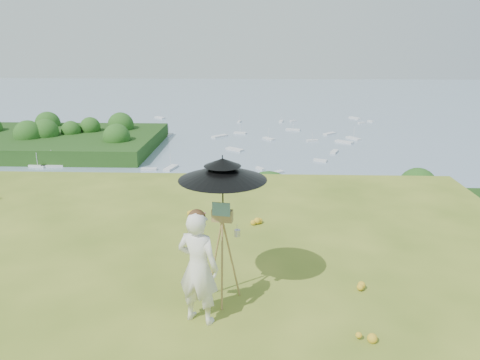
# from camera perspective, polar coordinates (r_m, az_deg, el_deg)

# --- Properties ---
(ground) EXTENTS (14.00, 14.00, 0.00)m
(ground) POSITION_cam_1_polar(r_m,az_deg,el_deg) (7.18, -10.94, -14.81)
(ground) COLOR #556F1F
(ground) RESTS_ON ground
(shoreline_tier) EXTENTS (170.00, 28.00, 8.00)m
(shoreline_tier) POSITION_cam_1_polar(r_m,az_deg,el_deg) (90.18, 1.05, -9.30)
(shoreline_tier) COLOR #656051
(shoreline_tier) RESTS_ON bay_water
(bay_water) EXTENTS (700.00, 700.00, 0.00)m
(bay_water) POSITION_cam_1_polar(r_m,az_deg,el_deg) (248.82, 1.89, 8.12)
(bay_water) COLOR #7390A4
(bay_water) RESTS_ON ground
(peninsula) EXTENTS (90.00, 60.00, 12.00)m
(peninsula) POSITION_cam_1_polar(r_m,az_deg,el_deg) (181.20, -22.87, 5.12)
(peninsula) COLOR #16340E
(peninsula) RESTS_ON bay_water
(slope_trees) EXTENTS (110.00, 50.00, 6.00)m
(slope_trees) POSITION_cam_1_polar(r_m,az_deg,el_deg) (45.05, 0.08, -7.72)
(slope_trees) COLOR #234B16
(slope_trees) RESTS_ON forest_slope
(harbor_town) EXTENTS (110.00, 22.00, 5.00)m
(harbor_town) POSITION_cam_1_polar(r_m,az_deg,el_deg) (87.51, 1.08, -5.47)
(harbor_town) COLOR silver
(harbor_town) RESTS_ON shoreline_tier
(moored_boats) EXTENTS (140.00, 140.00, 0.70)m
(moored_boats) POSITION_cam_1_polar(r_m,az_deg,el_deg) (171.65, -2.50, 4.25)
(moored_boats) COLOR silver
(moored_boats) RESTS_ON bay_water
(wildflowers) EXTENTS (10.00, 10.50, 0.12)m
(wildflowers) POSITION_cam_1_polar(r_m,az_deg,el_deg) (7.36, -10.52, -13.40)
(wildflowers) COLOR gold
(wildflowers) RESTS_ON ground
(painter) EXTENTS (0.68, 0.57, 1.61)m
(painter) POSITION_cam_1_polar(r_m,az_deg,el_deg) (6.38, -5.13, -10.58)
(painter) COLOR silver
(painter) RESTS_ON ground
(field_easel) EXTENTS (0.68, 0.68, 1.56)m
(field_easel) POSITION_cam_1_polar(r_m,az_deg,el_deg) (6.84, -2.12, -8.76)
(field_easel) COLOR olive
(field_easel) RESTS_ON ground
(sun_umbrella) EXTENTS (1.64, 1.64, 0.93)m
(sun_umbrella) POSITION_cam_1_polar(r_m,az_deg,el_deg) (6.51, -2.12, -0.94)
(sun_umbrella) COLOR black
(sun_umbrella) RESTS_ON field_easel
(painter_cap) EXTENTS (0.31, 0.33, 0.10)m
(painter_cap) POSITION_cam_1_polar(r_m,az_deg,el_deg) (6.06, -5.31, -4.20)
(painter_cap) COLOR #C46D6C
(painter_cap) RESTS_ON painter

